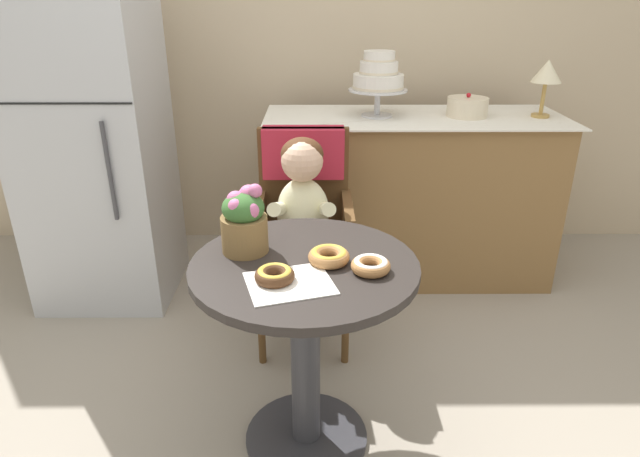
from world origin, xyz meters
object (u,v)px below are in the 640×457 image
(seated_child, at_px, (303,208))
(round_layer_cake, at_px, (467,107))
(donut_mid, at_px, (329,255))
(refrigerator, at_px, (93,136))
(flower_vase, at_px, (244,219))
(tiered_cake_stand, at_px, (378,77))
(table_lamp, at_px, (547,74))
(cafe_table, at_px, (305,320))
(wicker_chair, at_px, (303,203))
(donut_side, at_px, (275,275))
(donut_front, at_px, (371,265))

(seated_child, height_order, round_layer_cake, round_layer_cake)
(donut_mid, xyz_separation_m, refrigerator, (-1.13, 1.10, 0.11))
(flower_vase, height_order, refrigerator, refrigerator)
(seated_child, distance_m, tiered_cake_stand, 0.92)
(tiered_cake_stand, distance_m, table_lamp, 0.84)
(flower_vase, xyz_separation_m, tiered_cake_stand, (0.54, 1.21, 0.27))
(round_layer_cake, distance_m, refrigerator, 1.88)
(cafe_table, height_order, refrigerator, refrigerator)
(wicker_chair, height_order, donut_side, wicker_chair)
(seated_child, bearing_deg, cafe_table, -88.06)
(cafe_table, xyz_separation_m, seated_child, (-0.02, 0.57, 0.17))
(wicker_chair, bearing_deg, table_lamp, 27.97)
(donut_mid, distance_m, tiered_cake_stand, 1.37)
(table_lamp, relative_size, refrigerator, 0.17)
(wicker_chair, xyz_separation_m, donut_side, (-0.06, -0.84, 0.10))
(cafe_table, bearing_deg, round_layer_cake, 57.79)
(wicker_chair, bearing_deg, cafe_table, -85.03)
(donut_front, relative_size, refrigerator, 0.07)
(flower_vase, bearing_deg, round_layer_cake, 50.21)
(donut_front, height_order, donut_side, same)
(donut_front, distance_m, donut_side, 0.29)
(donut_side, bearing_deg, round_layer_cake, 57.57)
(flower_vase, relative_size, round_layer_cake, 1.10)
(cafe_table, xyz_separation_m, donut_mid, (0.08, 0.00, 0.23))
(donut_side, relative_size, table_lamp, 0.41)
(donut_front, height_order, refrigerator, refrigerator)
(seated_child, distance_m, flower_vase, 0.54)
(wicker_chair, bearing_deg, seated_child, -86.56)
(wicker_chair, xyz_separation_m, refrigerator, (-1.03, 0.38, 0.21))
(round_layer_cake, height_order, table_lamp, table_lamp)
(donut_front, height_order, donut_mid, donut_mid)
(donut_mid, relative_size, donut_side, 1.10)
(seated_child, xyz_separation_m, donut_side, (-0.06, -0.69, 0.06))
(donut_side, bearing_deg, wicker_chair, 85.66)
(flower_vase, xyz_separation_m, table_lamp, (1.38, 1.19, 0.28))
(wicker_chair, xyz_separation_m, seated_child, (0.00, -0.16, 0.04))
(donut_mid, distance_m, table_lamp, 1.73)
(round_layer_cake, bearing_deg, tiered_cake_stand, 179.50)
(seated_child, xyz_separation_m, tiered_cake_stand, (0.37, 0.73, 0.42))
(donut_side, bearing_deg, flower_vase, 117.93)
(donut_side, xyz_separation_m, tiered_cake_stand, (0.43, 1.42, 0.36))
(cafe_table, distance_m, donut_side, 0.28)
(wicker_chair, bearing_deg, round_layer_cake, 37.81)
(cafe_table, bearing_deg, donut_front, -16.61)
(seated_child, height_order, table_lamp, table_lamp)
(tiered_cake_stand, relative_size, table_lamp, 1.14)
(donut_front, xyz_separation_m, donut_mid, (-0.12, 0.06, 0.00))
(tiered_cake_stand, bearing_deg, refrigerator, -171.87)
(cafe_table, bearing_deg, donut_side, -124.81)
(donut_mid, height_order, flower_vase, flower_vase)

